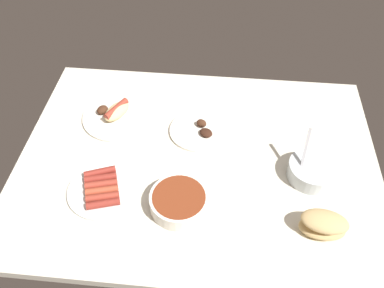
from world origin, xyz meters
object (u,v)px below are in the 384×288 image
at_px(plate_grilled_meat, 199,130).
at_px(bowl_coleslaw, 313,170).
at_px(bowl_chili, 179,201).
at_px(bread_stack, 323,225).
at_px(plate_sausages, 102,189).
at_px(plate_hotdog_assembled, 117,114).

bearing_deg(plate_grilled_meat, bowl_coleslaw, 156.46).
xyz_separation_m(plate_grilled_meat, bowl_chili, (0.03, 0.32, 0.02)).
xyz_separation_m(bread_stack, plate_sausages, (0.66, -0.08, -0.02)).
xyz_separation_m(bowl_coleslaw, bowl_chili, (0.41, 0.16, -0.00)).
xyz_separation_m(bowl_coleslaw, bread_stack, (-0.01, 0.20, 0.01)).
bearing_deg(bowl_chili, plate_hotdog_assembled, -53.12).
bearing_deg(plate_hotdog_assembled, plate_sausages, 94.99).
xyz_separation_m(bread_stack, plate_hotdog_assembled, (0.69, -0.41, -0.02)).
bearing_deg(plate_sausages, plate_grilled_meat, -133.81).
bearing_deg(bowl_coleslaw, plate_hotdog_assembled, -16.97).
relative_size(bowl_coleslaw, bowl_chili, 0.89).
bearing_deg(plate_hotdog_assembled, bowl_coleslaw, 163.03).
distance_m(plate_grilled_meat, plate_sausages, 0.40).
xyz_separation_m(plate_grilled_meat, plate_hotdog_assembled, (0.31, -0.04, 0.01)).
xyz_separation_m(bowl_coleslaw, plate_sausages, (0.65, 0.12, -0.02)).
height_order(bread_stack, plate_grilled_meat, bread_stack).
distance_m(bread_stack, plate_grilled_meat, 0.53).
height_order(plate_grilled_meat, bowl_chili, bowl_chili).
height_order(bowl_coleslaw, bread_stack, bowl_coleslaw).
xyz_separation_m(plate_hotdog_assembled, plate_sausages, (-0.03, 0.33, -0.00)).
relative_size(plate_grilled_meat, bowl_chili, 1.15).
bearing_deg(bowl_chili, bowl_coleslaw, -158.96).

